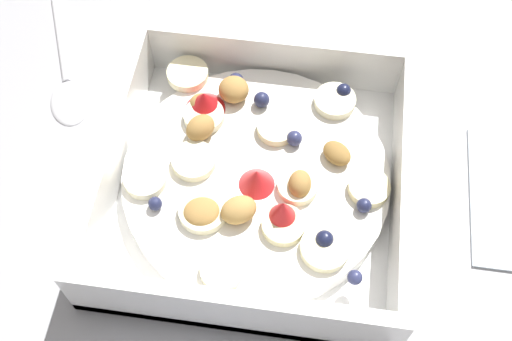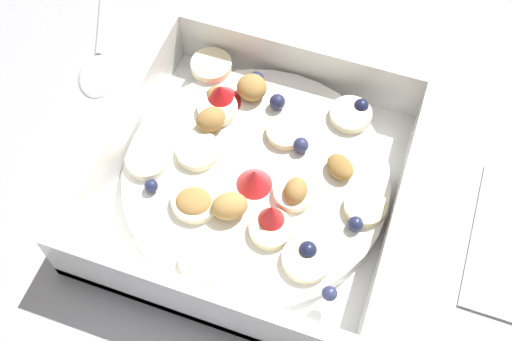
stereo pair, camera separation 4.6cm
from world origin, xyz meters
The scene contains 3 objects.
ground_plane centered at (0.00, 0.00, 0.00)m, with size 2.40×2.40×0.00m, color #9E9EA3.
fruit_bowl centered at (0.01, -0.02, 0.02)m, with size 0.22×0.22×0.06m.
spoon centered at (0.19, -0.10, 0.00)m, with size 0.09×0.17×0.01m.
Camera 1 is at (-0.02, 0.22, 0.43)m, focal length 44.63 mm.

